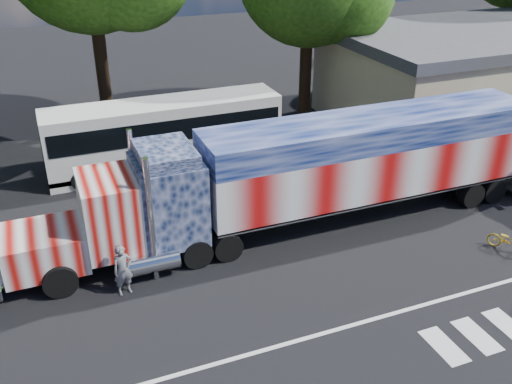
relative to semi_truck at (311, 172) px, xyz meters
name	(u,v)px	position (x,y,z in m)	size (l,w,h in m)	color
ground	(288,277)	(-2.30, -3.00, -2.33)	(100.00, 100.00, 0.00)	black
lane_markings	(392,333)	(-0.59, -6.76, -2.33)	(30.00, 2.67, 0.01)	silver
semi_truck	(311,172)	(0.00, 0.00, 0.00)	(21.26, 3.36, 4.53)	black
coach_bus	(165,133)	(-3.90, 7.75, -0.65)	(11.17, 2.60, 3.25)	silver
woman	(123,270)	(-7.67, -1.74, -1.43)	(0.66, 0.43, 1.80)	slate
bicycle	(509,241)	(6.02, -4.45, -1.92)	(0.55, 1.56, 0.82)	gold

